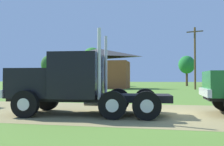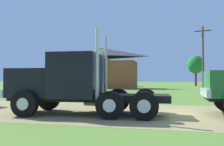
# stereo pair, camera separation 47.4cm
# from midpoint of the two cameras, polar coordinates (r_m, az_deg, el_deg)

# --- Properties ---
(ground_plane) EXTENTS (200.00, 200.00, 0.00)m
(ground_plane) POSITION_cam_midpoint_polar(r_m,az_deg,el_deg) (10.89, 18.79, -9.25)
(ground_plane) COLOR #58822F
(dirt_track) EXTENTS (120.00, 6.92, 0.01)m
(dirt_track) POSITION_cam_midpoint_polar(r_m,az_deg,el_deg) (10.89, 18.79, -9.23)
(dirt_track) COLOR #928452
(dirt_track) RESTS_ON ground_plane
(truck_foreground_white) EXTENTS (6.92, 2.98, 3.47)m
(truck_foreground_white) POSITION_cam_midpoint_polar(r_m,az_deg,el_deg) (10.45, -8.47, -2.66)
(truck_foreground_white) COLOR black
(truck_foreground_white) RESTS_ON ground_plane
(shed_building) EXTENTS (9.91, 5.39, 6.29)m
(shed_building) POSITION_cam_midpoint_polar(r_m,az_deg,el_deg) (38.18, -1.13, 0.96)
(shed_building) COLOR brown
(shed_building) RESTS_ON ground_plane
(utility_pole_near) EXTENTS (2.16, 0.69, 8.64)m
(utility_pole_near) POSITION_cam_midpoint_polar(r_m,az_deg,el_deg) (35.24, 21.13, 3.76)
(utility_pole_near) COLOR brown
(utility_pole_near) RESTS_ON ground_plane
(tree_left) EXTENTS (4.01, 4.01, 6.99)m
(tree_left) POSITION_cam_midpoint_polar(r_m,az_deg,el_deg) (57.52, -12.32, 1.95)
(tree_left) COLOR #513823
(tree_left) RESTS_ON ground_plane
(tree_mid) EXTENTS (4.42, 4.42, 8.04)m
(tree_mid) POSITION_cam_midpoint_polar(r_m,az_deg,el_deg) (50.81, -2.55, 3.28)
(tree_mid) COLOR #513823
(tree_mid) RESTS_ON ground_plane
(tree_right) EXTENTS (3.28, 3.28, 6.13)m
(tree_right) POSITION_cam_midpoint_polar(r_m,az_deg,el_deg) (50.94, 19.46, 1.87)
(tree_right) COLOR #513823
(tree_right) RESTS_ON ground_plane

